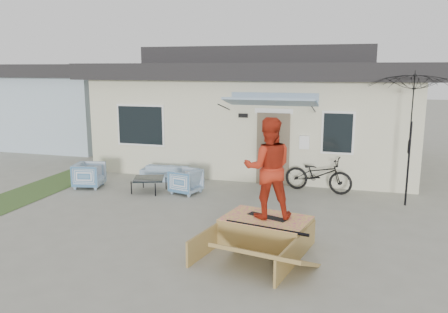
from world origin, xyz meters
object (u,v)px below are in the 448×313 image
(skater, at_px, (268,166))
(bicycle, at_px, (318,171))
(skate_ramp, at_px, (266,231))
(patio_umbrella, at_px, (411,136))
(loveseat, at_px, (170,169))
(armchair_left, at_px, (89,174))
(skateboard, at_px, (267,216))
(coffee_table, at_px, (149,185))
(armchair_right, at_px, (186,180))

(skater, bearing_deg, bicycle, -114.65)
(bicycle, xyz_separation_m, skate_ramp, (-0.65, -4.14, -0.33))
(skate_ramp, bearing_deg, patio_umbrella, 61.79)
(skate_ramp, bearing_deg, loveseat, 143.25)
(armchair_left, bearing_deg, skateboard, -127.39)
(loveseat, distance_m, bicycle, 4.45)
(loveseat, distance_m, coffee_table, 1.40)
(coffee_table, xyz_separation_m, patio_umbrella, (6.67, 0.66, 1.55))
(patio_umbrella, relative_size, skater, 1.25)
(armchair_left, bearing_deg, skate_ramp, -127.85)
(loveseat, distance_m, skateboard, 5.64)
(loveseat, xyz_separation_m, skateboard, (3.80, -4.15, 0.22))
(loveseat, bearing_deg, armchair_right, 124.54)
(coffee_table, distance_m, bicycle, 4.68)
(armchair_right, height_order, skateboard, armchair_right)
(armchair_left, xyz_separation_m, skater, (5.68, -2.72, 1.15))
(patio_umbrella, height_order, skate_ramp, patio_umbrella)
(coffee_table, xyz_separation_m, skate_ramp, (3.82, -2.81, 0.07))
(loveseat, height_order, patio_umbrella, patio_umbrella)
(loveseat, height_order, armchair_left, armchair_left)
(coffee_table, bearing_deg, skate_ramp, -36.33)
(loveseat, bearing_deg, armchair_left, 32.90)
(loveseat, bearing_deg, patio_umbrella, 169.29)
(coffee_table, bearing_deg, loveseat, 88.83)
(armchair_right, height_order, patio_umbrella, patio_umbrella)
(armchair_left, relative_size, bicycle, 0.42)
(armchair_right, distance_m, patio_umbrella, 5.83)
(armchair_right, bearing_deg, patio_umbrella, 109.33)
(skateboard, bearing_deg, loveseat, 152.88)
(loveseat, height_order, skater, skater)
(bicycle, bearing_deg, coffee_table, 117.28)
(coffee_table, bearing_deg, armchair_left, -178.97)
(coffee_table, xyz_separation_m, skateboard, (3.83, -2.76, 0.36))
(armchair_right, relative_size, patio_umbrella, 0.31)
(coffee_table, xyz_separation_m, skater, (3.83, -2.76, 1.35))
(bicycle, relative_size, patio_umbrella, 0.78)
(loveseat, bearing_deg, skateboard, 128.13)
(armchair_right, relative_size, skateboard, 0.91)
(loveseat, xyz_separation_m, armchair_left, (-1.88, -1.43, 0.06))
(armchair_left, xyz_separation_m, coffee_table, (1.85, 0.03, -0.20))
(coffee_table, distance_m, skateboard, 4.73)
(skateboard, bearing_deg, armchair_right, 154.29)
(loveseat, relative_size, armchair_left, 2.18)
(armchair_left, height_order, skate_ramp, armchair_left)
(loveseat, height_order, skateboard, loveseat)
(armchair_left, bearing_deg, bicycle, -89.61)
(armchair_right, distance_m, skate_ramp, 4.08)
(patio_umbrella, bearing_deg, skate_ramp, -129.41)
(loveseat, xyz_separation_m, patio_umbrella, (6.64, -0.74, 1.42))
(armchair_left, bearing_deg, coffee_table, -100.73)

